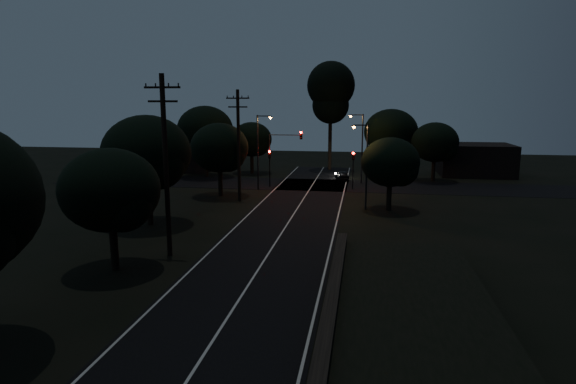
% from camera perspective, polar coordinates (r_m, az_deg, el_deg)
% --- Properties ---
extents(road_surface, '(60.00, 70.00, 0.03)m').
position_cam_1_polar(road_surface, '(44.60, 1.43, -1.47)').
color(road_surface, black).
rests_on(road_surface, ground).
extents(retaining_wall, '(6.93, 26.00, 1.60)m').
position_cam_1_polar(retaining_wall, '(17.58, 15.23, -19.63)').
color(retaining_wall, black).
rests_on(retaining_wall, ground).
extents(utility_pole_mid, '(2.20, 0.30, 11.00)m').
position_cam_1_polar(utility_pole_mid, '(29.76, -14.29, 3.30)').
color(utility_pole_mid, black).
rests_on(utility_pole_mid, ground).
extents(utility_pole_far, '(2.20, 0.30, 10.50)m').
position_cam_1_polar(utility_pole_far, '(45.81, -5.88, 5.72)').
color(utility_pole_far, black).
rests_on(utility_pole_far, ground).
extents(tree_left_b, '(5.44, 5.44, 6.92)m').
position_cam_1_polar(tree_left_b, '(27.99, -20.08, -0.06)').
color(tree_left_b, black).
rests_on(tree_left_b, ground).
extents(tree_left_c, '(6.67, 6.67, 8.43)m').
position_cam_1_polar(tree_left_c, '(37.76, -16.15, 4.26)').
color(tree_left_c, black).
rests_on(tree_left_c, ground).
extents(tree_left_d, '(5.78, 5.78, 7.33)m').
position_cam_1_polar(tree_left_d, '(48.31, -7.94, 5.06)').
color(tree_left_d, black).
rests_on(tree_left_d, ground).
extents(tree_far_nw, '(5.34, 5.34, 6.77)m').
position_cam_1_polar(tree_far_nw, '(63.88, -4.19, 6.13)').
color(tree_far_nw, black).
rests_on(tree_far_nw, ground).
extents(tree_far_w, '(6.99, 6.99, 8.91)m').
position_cam_1_polar(tree_far_w, '(61.26, -9.62, 7.14)').
color(tree_far_w, black).
rests_on(tree_far_w, ground).
extents(tree_far_ne, '(6.73, 6.73, 8.51)m').
position_cam_1_polar(tree_far_ne, '(62.19, 12.32, 6.84)').
color(tree_far_ne, black).
rests_on(tree_far_ne, ground).
extents(tree_far_e, '(5.52, 5.52, 7.01)m').
position_cam_1_polar(tree_far_e, '(59.80, 17.21, 5.54)').
color(tree_far_e, black).
rests_on(tree_far_e, ground).
extents(tree_right_a, '(5.03, 5.03, 6.39)m').
position_cam_1_polar(tree_right_a, '(42.40, 12.28, 3.32)').
color(tree_right_a, black).
rests_on(tree_right_a, ground).
extents(tall_pine, '(6.52, 6.52, 14.83)m').
position_cam_1_polar(tall_pine, '(67.29, 5.09, 11.73)').
color(tall_pine, black).
rests_on(tall_pine, ground).
extents(building_left, '(10.00, 8.00, 4.40)m').
position_cam_1_polar(building_left, '(69.45, -12.82, 4.45)').
color(building_left, black).
rests_on(building_left, ground).
extents(building_right, '(9.00, 7.00, 4.00)m').
position_cam_1_polar(building_right, '(67.06, 21.29, 3.61)').
color(building_right, black).
rests_on(building_right, ground).
extents(signal_left, '(0.28, 0.35, 4.10)m').
position_cam_1_polar(signal_left, '(53.51, -2.19, 3.62)').
color(signal_left, black).
rests_on(signal_left, ground).
extents(signal_right, '(0.28, 0.35, 4.10)m').
position_cam_1_polar(signal_right, '(52.52, 7.73, 3.40)').
color(signal_right, black).
rests_on(signal_right, ground).
extents(signal_mast, '(3.70, 0.35, 6.25)m').
position_cam_1_polar(signal_mast, '(53.05, -0.40, 5.20)').
color(signal_mast, black).
rests_on(signal_mast, ground).
extents(streetlight_a, '(1.66, 0.26, 8.00)m').
position_cam_1_polar(streetlight_a, '(51.53, -3.41, 5.35)').
color(streetlight_a, black).
rests_on(streetlight_a, ground).
extents(streetlight_b, '(1.66, 0.26, 8.00)m').
position_cam_1_polar(streetlight_b, '(56.31, 8.60, 5.70)').
color(streetlight_b, black).
rests_on(streetlight_b, ground).
extents(streetlight_c, '(1.46, 0.26, 7.50)m').
position_cam_1_polar(streetlight_c, '(42.41, 9.11, 3.71)').
color(streetlight_c, black).
rests_on(streetlight_c, ground).
extents(car, '(1.99, 3.55, 1.14)m').
position_cam_1_polar(car, '(58.83, 6.45, 1.97)').
color(car, black).
rests_on(car, ground).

